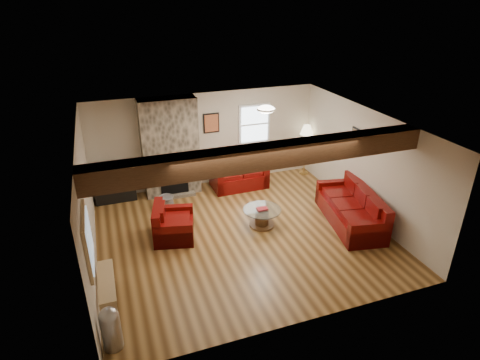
% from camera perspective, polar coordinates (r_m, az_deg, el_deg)
% --- Properties ---
extents(room, '(8.00, 8.00, 8.00)m').
position_cam_1_polar(room, '(8.22, 0.15, -0.34)').
color(room, '#573617').
rests_on(room, ground).
extents(floor, '(6.00, 6.00, 0.00)m').
position_cam_1_polar(floor, '(8.84, 0.15, -7.66)').
color(floor, '#573617').
rests_on(floor, ground).
extents(oak_beam, '(6.00, 0.36, 0.38)m').
position_cam_1_polar(oak_beam, '(6.73, 3.76, 3.43)').
color(oak_beam, '#321D0F').
rests_on(oak_beam, room).
extents(chimney_breast, '(1.40, 0.67, 2.50)m').
position_cam_1_polar(chimney_breast, '(10.23, -9.89, 4.42)').
color(chimney_breast, '#39342C').
rests_on(chimney_breast, floor).
extents(back_window, '(0.90, 0.08, 1.10)m').
position_cam_1_polar(back_window, '(10.92, 2.06, 7.96)').
color(back_window, silver).
rests_on(back_window, room).
extents(hatch_window, '(0.08, 1.00, 0.90)m').
position_cam_1_polar(hatch_window, '(6.44, -20.81, -8.03)').
color(hatch_window, '#A68057').
rests_on(hatch_window, room).
extents(ceiling_dome, '(0.40, 0.40, 0.18)m').
position_cam_1_polar(ceiling_dome, '(8.90, 3.73, 9.83)').
color(ceiling_dome, white).
rests_on(ceiling_dome, room).
extents(artwork_back, '(0.42, 0.06, 0.52)m').
position_cam_1_polar(artwork_back, '(10.51, -4.09, 8.07)').
color(artwork_back, black).
rests_on(artwork_back, room).
extents(artwork_right, '(0.06, 0.55, 0.42)m').
position_cam_1_polar(artwork_right, '(9.59, 16.50, 5.68)').
color(artwork_right, black).
rests_on(artwork_right, room).
extents(sofa_three, '(1.28, 2.27, 0.83)m').
position_cam_1_polar(sofa_three, '(9.36, 15.44, -3.69)').
color(sofa_three, '#400704').
rests_on(sofa_three, floor).
extents(loveseat, '(1.45, 0.85, 0.77)m').
position_cam_1_polar(loveseat, '(10.71, -0.16, 0.95)').
color(loveseat, '#400704').
rests_on(loveseat, floor).
extents(armchair_red, '(1.01, 1.10, 0.75)m').
position_cam_1_polar(armchair_red, '(8.65, -9.41, -5.87)').
color(armchair_red, '#400704').
rests_on(armchair_red, floor).
extents(coffee_table, '(0.85, 0.85, 0.44)m').
position_cam_1_polar(coffee_table, '(9.04, 3.14, -5.32)').
color(coffee_table, '#4A3017').
rests_on(coffee_table, floor).
extents(tv_cabinet, '(0.99, 0.40, 0.49)m').
position_cam_1_polar(tv_cabinet, '(10.54, -17.29, -1.53)').
color(tv_cabinet, black).
rests_on(tv_cabinet, floor).
extents(television, '(0.83, 0.11, 0.48)m').
position_cam_1_polar(television, '(10.34, -17.63, 0.87)').
color(television, black).
rests_on(television, tv_cabinet).
extents(floor_lamp, '(0.37, 0.37, 1.45)m').
position_cam_1_polar(floor_lamp, '(11.36, 9.45, 6.67)').
color(floor_lamp, tan).
rests_on(floor_lamp, floor).
extents(pine_bench, '(0.27, 1.15, 0.43)m').
position_cam_1_polar(pine_bench, '(7.39, -18.29, -14.67)').
color(pine_bench, '#A68057').
rests_on(pine_bench, floor).
extents(pedal_bin, '(0.38, 0.38, 0.73)m').
position_cam_1_polar(pedal_bin, '(6.50, -17.90, -19.40)').
color(pedal_bin, '#A0A1A5').
rests_on(pedal_bin, floor).
extents(coal_bucket, '(0.38, 0.38, 0.36)m').
position_cam_1_polar(coal_bucket, '(9.84, -10.38, -3.20)').
color(coal_bucket, gray).
rests_on(coal_bucket, floor).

